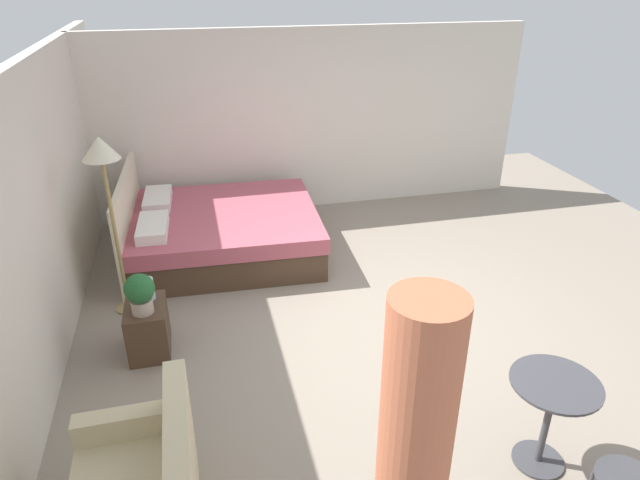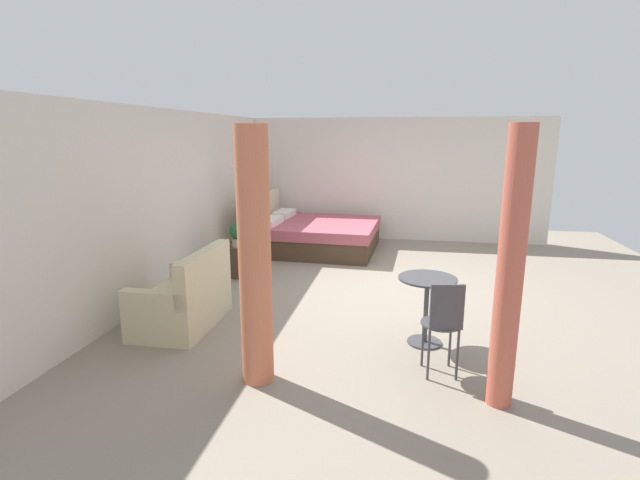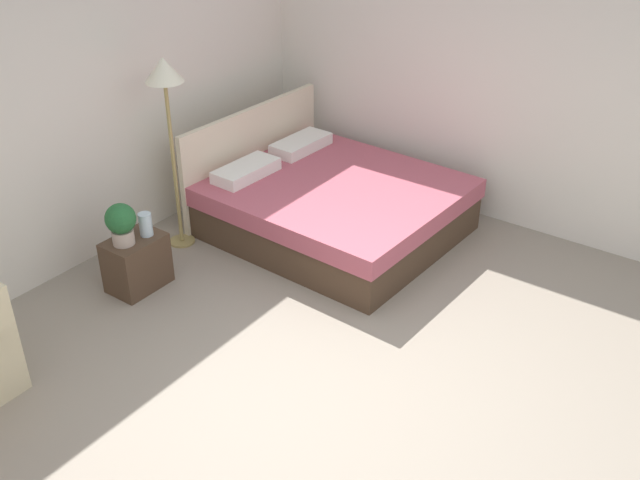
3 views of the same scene
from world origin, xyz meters
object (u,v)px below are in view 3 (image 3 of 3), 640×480
object	(u,v)px
nightstand	(137,263)
potted_plant	(121,223)
floor_lamp	(165,85)
bed	(331,204)
vase	(146,224)

from	to	relation	value
nightstand	potted_plant	xyz separation A→B (m)	(-0.10, 0.00, 0.45)
nightstand	floor_lamp	distance (m)	1.58
bed	vase	bearing A→B (deg)	156.16
potted_plant	nightstand	bearing A→B (deg)	-2.82
potted_plant	floor_lamp	size ratio (longest dim) A/B	0.20
bed	nightstand	bearing A→B (deg)	156.48
floor_lamp	bed	bearing A→B (deg)	-44.85
potted_plant	floor_lamp	bearing A→B (deg)	15.61
bed	vase	xyz separation A→B (m)	(-1.71, 0.75, 0.29)
nightstand	floor_lamp	bearing A→B (deg)	17.83
nightstand	vase	xyz separation A→B (m)	(0.12, -0.04, 0.34)
floor_lamp	potted_plant	bearing A→B (deg)	-164.39
bed	vase	size ratio (longest dim) A/B	11.20
nightstand	floor_lamp	world-z (taller)	floor_lamp
bed	floor_lamp	xyz separation A→B (m)	(-1.05, 1.04, 1.30)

